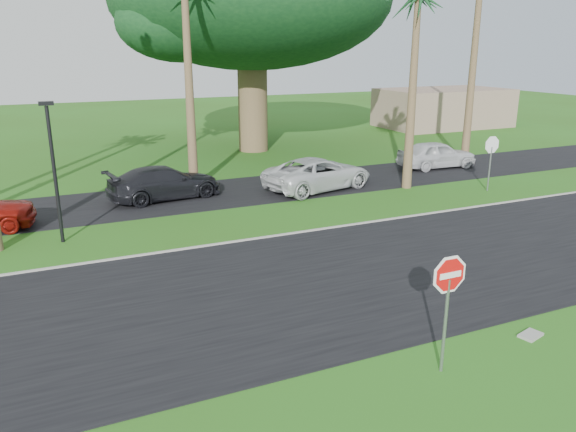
# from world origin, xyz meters

# --- Properties ---
(ground) EXTENTS (120.00, 120.00, 0.00)m
(ground) POSITION_xyz_m (0.00, 0.00, 0.00)
(ground) COLOR #2A5314
(ground) RESTS_ON ground
(road) EXTENTS (120.00, 8.00, 0.02)m
(road) POSITION_xyz_m (0.00, 2.00, 0.01)
(road) COLOR black
(road) RESTS_ON ground
(parking_strip) EXTENTS (120.00, 5.00, 0.02)m
(parking_strip) POSITION_xyz_m (0.00, 12.50, 0.01)
(parking_strip) COLOR black
(parking_strip) RESTS_ON ground
(curb) EXTENTS (120.00, 0.12, 0.06)m
(curb) POSITION_xyz_m (0.00, 6.05, 0.03)
(curb) COLOR gray
(curb) RESTS_ON ground
(stop_sign_near) EXTENTS (1.05, 0.07, 2.62)m
(stop_sign_near) POSITION_xyz_m (0.50, -3.00, 1.77)
(stop_sign_near) COLOR gray
(stop_sign_near) RESTS_ON ground
(stop_sign_far) EXTENTS (1.05, 0.07, 2.62)m
(stop_sign_far) POSITION_xyz_m (12.00, 8.00, 1.77)
(stop_sign_far) COLOR gray
(stop_sign_far) RESTS_ON ground
(streetlight_right) EXTENTS (0.45, 0.25, 4.64)m
(streetlight_right) POSITION_xyz_m (-6.00, 8.50, 2.65)
(streetlight_right) COLOR black
(streetlight_right) RESTS_ON ground
(building_far) EXTENTS (10.00, 6.00, 3.00)m
(building_far) POSITION_xyz_m (24.00, 26.00, 1.50)
(building_far) COLOR gray
(building_far) RESTS_ON ground
(car_dark) EXTENTS (5.07, 2.68, 1.40)m
(car_dark) POSITION_xyz_m (-1.64, 12.58, 0.70)
(car_dark) COLOR black
(car_dark) RESTS_ON ground
(car_minivan) EXTENTS (5.61, 3.52, 1.45)m
(car_minivan) POSITION_xyz_m (5.10, 11.38, 0.72)
(car_minivan) COLOR silver
(car_minivan) RESTS_ON ground
(car_pickup) EXTENTS (4.36, 1.97, 1.45)m
(car_pickup) POSITION_xyz_m (13.01, 12.93, 0.73)
(car_pickup) COLOR silver
(car_pickup) RESTS_ON ground
(utility_slab) EXTENTS (0.62, 0.48, 0.06)m
(utility_slab) POSITION_xyz_m (3.26, -2.70, 0.03)
(utility_slab) COLOR gray
(utility_slab) RESTS_ON ground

